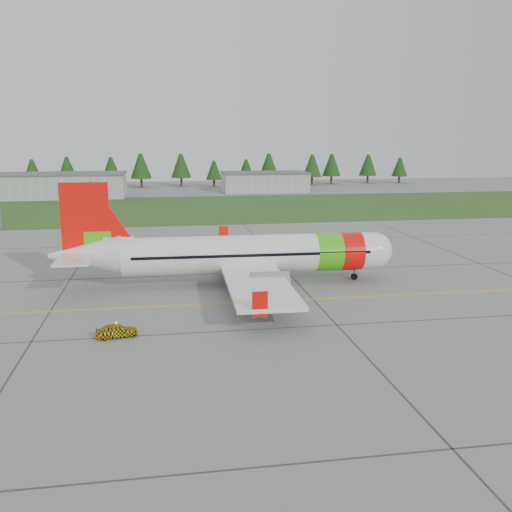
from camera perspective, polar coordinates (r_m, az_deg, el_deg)
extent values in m
plane|color=gray|center=(47.75, -3.54, -7.54)|extent=(320.00, 320.00, 0.00)
cylinder|color=white|center=(61.96, -0.45, 0.21)|extent=(27.71, 4.76, 4.14)
sphere|color=white|center=(65.22, 11.67, 0.55)|extent=(4.14, 4.14, 4.14)
cone|color=white|center=(62.09, -16.70, 0.07)|extent=(7.53, 4.31, 4.14)
cube|color=black|center=(65.25, 11.94, 0.88)|extent=(1.76, 2.80, 0.60)
cylinder|color=#3FCF0F|center=(63.63, 7.16, 0.43)|extent=(2.86, 4.28, 4.22)
cylinder|color=#F50E08|center=(64.34, 9.35, 0.49)|extent=(2.43, 4.28, 4.22)
cube|color=white|center=(62.15, -0.94, -0.86)|extent=(6.60, 34.12, 0.38)
cube|color=#F50E08|center=(78.41, -3.26, 2.25)|extent=(1.28, 0.22, 2.13)
cube|color=#F50E08|center=(45.67, 0.40, -4.86)|extent=(1.28, 0.22, 2.13)
cylinder|color=gray|center=(68.13, -0.22, -0.22)|extent=(3.87, 2.32, 2.23)
cylinder|color=gray|center=(56.89, 1.40, -2.68)|extent=(3.87, 2.32, 2.23)
cube|color=#F50E08|center=(61.45, -16.71, 3.32)|extent=(4.90, 0.49, 8.08)
cube|color=#3FCF0F|center=(61.66, -15.50, 1.22)|extent=(2.77, 0.51, 2.55)
cube|color=white|center=(62.12, -17.20, 0.29)|extent=(3.67, 12.29, 0.23)
cylinder|color=slate|center=(65.08, 9.81, -1.70)|extent=(0.19, 0.19, 1.49)
cylinder|color=black|center=(65.17, 9.80, -2.02)|extent=(0.73, 0.31, 0.72)
cylinder|color=slate|center=(65.16, -2.19, -1.27)|extent=(0.23, 0.23, 2.02)
cylinder|color=black|center=(65.23, -2.56, -1.67)|extent=(1.12, 0.50, 1.11)
cylinder|color=slate|center=(59.42, -1.59, -2.58)|extent=(0.23, 0.23, 2.02)
cylinder|color=black|center=(59.49, -2.00, -3.01)|extent=(1.12, 0.50, 1.11)
imported|color=yellow|center=(47.21, -13.83, -6.02)|extent=(1.33, 1.49, 3.27)
cube|color=#30561E|center=(127.87, -7.34, 4.73)|extent=(320.00, 50.00, 0.03)
cube|color=gold|center=(55.32, -4.40, -4.79)|extent=(120.00, 0.25, 0.02)
cube|color=#A8A8A3|center=(157.42, -18.82, 6.64)|extent=(32.00, 14.00, 6.00)
cube|color=#A8A8A3|center=(165.97, 0.87, 7.38)|extent=(24.00, 12.00, 5.20)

